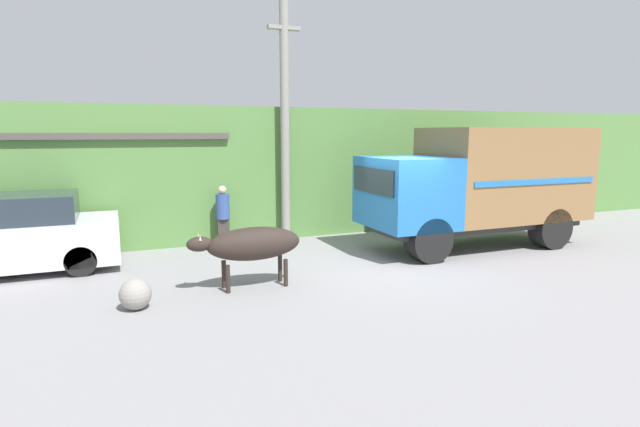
{
  "coord_description": "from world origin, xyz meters",
  "views": [
    {
      "loc": [
        -5.83,
        -9.83,
        3.05
      ],
      "look_at": [
        -1.68,
        0.18,
        1.3
      ],
      "focal_mm": 28.0,
      "sensor_mm": 36.0,
      "label": 1
    }
  ],
  "objects_px": {
    "brown_cow": "(252,244)",
    "pedestrian_on_hill": "(223,214)",
    "roadside_rock": "(135,294)",
    "utility_pole": "(285,119)",
    "parked_suv": "(16,236)",
    "cargo_truck": "(482,182)"
  },
  "relations": [
    {
      "from": "cargo_truck",
      "to": "roadside_rock",
      "type": "height_order",
      "value": "cargo_truck"
    },
    {
      "from": "brown_cow",
      "to": "utility_pole",
      "type": "height_order",
      "value": "utility_pole"
    },
    {
      "from": "brown_cow",
      "to": "pedestrian_on_hill",
      "type": "bearing_deg",
      "value": 81.06
    },
    {
      "from": "pedestrian_on_hill",
      "to": "utility_pole",
      "type": "distance_m",
      "value": 3.1
    },
    {
      "from": "brown_cow",
      "to": "roadside_rock",
      "type": "relative_size",
      "value": 4.11
    },
    {
      "from": "brown_cow",
      "to": "parked_suv",
      "type": "height_order",
      "value": "parked_suv"
    },
    {
      "from": "brown_cow",
      "to": "roadside_rock",
      "type": "height_order",
      "value": "brown_cow"
    },
    {
      "from": "utility_pole",
      "to": "pedestrian_on_hill",
      "type": "bearing_deg",
      "value": -177.15
    },
    {
      "from": "utility_pole",
      "to": "roadside_rock",
      "type": "distance_m",
      "value": 6.85
    },
    {
      "from": "brown_cow",
      "to": "roadside_rock",
      "type": "distance_m",
      "value": 2.34
    },
    {
      "from": "brown_cow",
      "to": "cargo_truck",
      "type": "bearing_deg",
      "value": 4.44
    },
    {
      "from": "pedestrian_on_hill",
      "to": "utility_pole",
      "type": "relative_size",
      "value": 0.25
    },
    {
      "from": "pedestrian_on_hill",
      "to": "roadside_rock",
      "type": "bearing_deg",
      "value": 63.93
    },
    {
      "from": "cargo_truck",
      "to": "brown_cow",
      "type": "height_order",
      "value": "cargo_truck"
    },
    {
      "from": "cargo_truck",
      "to": "utility_pole",
      "type": "relative_size",
      "value": 0.94
    },
    {
      "from": "roadside_rock",
      "to": "brown_cow",
      "type": "bearing_deg",
      "value": 11.73
    },
    {
      "from": "pedestrian_on_hill",
      "to": "roadside_rock",
      "type": "xyz_separation_m",
      "value": [
        -2.43,
        -4.27,
        -0.63
      ]
    },
    {
      "from": "brown_cow",
      "to": "parked_suv",
      "type": "distance_m",
      "value": 5.41
    },
    {
      "from": "cargo_truck",
      "to": "utility_pole",
      "type": "height_order",
      "value": "utility_pole"
    },
    {
      "from": "parked_suv",
      "to": "utility_pole",
      "type": "distance_m",
      "value": 7.07
    },
    {
      "from": "parked_suv",
      "to": "pedestrian_on_hill",
      "type": "relative_size",
      "value": 2.56
    },
    {
      "from": "parked_suv",
      "to": "utility_pole",
      "type": "xyz_separation_m",
      "value": [
        6.52,
        0.89,
        2.59
      ]
    }
  ]
}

